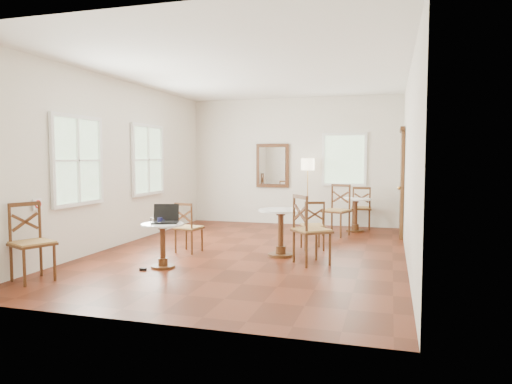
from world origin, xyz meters
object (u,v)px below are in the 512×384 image
at_px(cafe_table_near, 163,240).
at_px(chair_near_b, 31,242).
at_px(chair_near_a, 188,227).
at_px(chair_mid_a, 313,225).
at_px(floor_lamp, 308,169).
at_px(water_glass, 152,221).
at_px(chair_back_a, 361,208).
at_px(power_adapter, 143,269).
at_px(chair_mid_b, 310,230).
at_px(cafe_table_mid, 281,227).
at_px(chair_back_b, 337,210).
at_px(laptop, 166,218).
at_px(mouse, 162,223).
at_px(navy_mug, 160,221).
at_px(cafe_table_back, 355,211).

height_order(cafe_table_near, chair_near_b, chair_near_b).
bearing_deg(chair_near_a, chair_mid_a, -148.94).
bearing_deg(floor_lamp, water_glass, -107.08).
distance_m(chair_back_a, power_adapter, 5.56).
distance_m(chair_near_b, chair_mid_b, 3.83).
bearing_deg(chair_mid_a, floor_lamp, -101.06).
bearing_deg(chair_back_a, chair_mid_a, 72.28).
distance_m(cafe_table_mid, chair_back_a, 3.49).
relative_size(chair_back_b, laptop, 2.34).
distance_m(chair_back_a, floor_lamp, 1.49).
height_order(chair_near_a, mouse, chair_near_a).
bearing_deg(navy_mug, chair_mid_a, 45.43).
bearing_deg(chair_near_b, mouse, -26.58).
xyz_separation_m(chair_back_b, power_adapter, (-2.30, -3.78, -0.50)).
relative_size(floor_lamp, navy_mug, 14.61).
bearing_deg(water_glass, chair_mid_b, 23.50).
bearing_deg(laptop, cafe_table_mid, 19.17).
xyz_separation_m(cafe_table_back, chair_mid_b, (-0.42, -3.36, 0.08)).
xyz_separation_m(mouse, water_glass, (-0.13, -0.04, 0.03)).
relative_size(chair_near_a, navy_mug, 7.87).
bearing_deg(chair_back_b, navy_mug, -101.23).
bearing_deg(chair_mid_a, chair_near_a, -0.59).
height_order(chair_near_a, navy_mug, chair_near_a).
height_order(chair_back_a, water_glass, chair_back_a).
xyz_separation_m(laptop, navy_mug, (-0.03, -0.12, -0.02)).
bearing_deg(cafe_table_back, chair_back_b, -116.94).
xyz_separation_m(cafe_table_back, laptop, (-2.44, -4.06, 0.27)).
bearing_deg(chair_near_a, cafe_table_mid, -166.18).
bearing_deg(chair_mid_b, cafe_table_back, -46.25).
xyz_separation_m(chair_near_b, chair_mid_b, (3.30, 1.94, 0.02)).
relative_size(cafe_table_near, cafe_table_back, 0.90).
bearing_deg(mouse, navy_mug, 147.06).
relative_size(chair_mid_a, floor_lamp, 0.54).
height_order(laptop, water_glass, laptop).
distance_m(chair_back_b, water_glass, 4.27).
bearing_deg(laptop, chair_mid_a, 25.30).
bearing_deg(chair_mid_a, laptop, 21.08).
bearing_deg(laptop, floor_lamp, 54.64).
relative_size(chair_mid_a, power_adapter, 9.38).
bearing_deg(chair_mid_b, chair_mid_a, -31.93).
height_order(chair_back_b, floor_lamp, floor_lamp).
distance_m(chair_near_b, chair_back_a, 6.87).
bearing_deg(floor_lamp, chair_near_b, -114.73).
height_order(cafe_table_near, chair_back_b, chair_back_b).
height_order(chair_mid_a, navy_mug, chair_mid_a).
bearing_deg(chair_near_b, chair_back_b, -11.72).
distance_m(chair_mid_a, power_adapter, 3.02).
relative_size(cafe_table_mid, chair_back_b, 0.72).
relative_size(cafe_table_near, water_glass, 6.73).
distance_m(cafe_table_mid, chair_near_b, 3.64).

